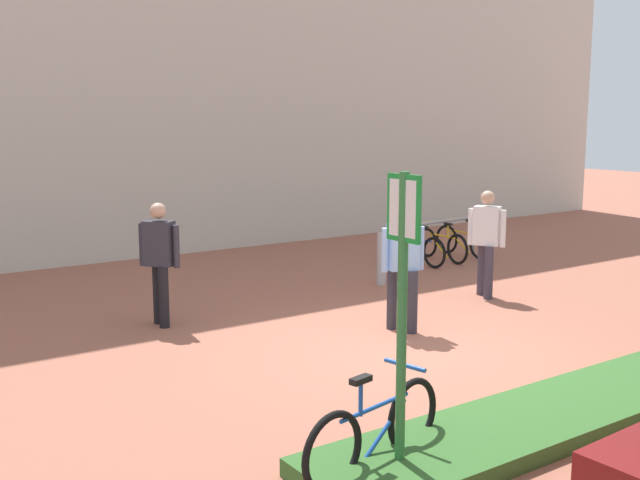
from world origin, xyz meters
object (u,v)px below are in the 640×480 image
Objects in this scene: bike_rack_cluster at (441,243)px; person_shirt_white at (403,260)px; bike_at_sign at (375,430)px; bollard_steel at (381,259)px; person_shirt_blue at (486,237)px; person_suited_dark at (160,256)px; parking_sign_post at (403,282)px.

person_shirt_white is (-4.00, -3.43, 0.63)m from bike_rack_cluster.
bike_at_sign is 0.96× the size of person_shirt_white.
person_shirt_white reaches higher than bollard_steel.
person_shirt_blue is at bearing -120.79° from bike_rack_cluster.
bollard_steel is at bearing 50.40° from bike_at_sign.
person_shirt_white is at bearing -39.42° from person_suited_dark.
bollard_steel is at bearing -156.65° from bike_rack_cluster.
person_suited_dark is at bearing -168.62° from bike_rack_cluster.
person_suited_dark is (-6.57, -1.32, 0.63)m from bike_rack_cluster.
person_suited_dark is at bearing -176.08° from bollard_steel.
parking_sign_post reaches higher than bollard_steel.
person_suited_dark reaches higher than bike_rack_cluster.
bike_at_sign is at bearing -136.84° from bike_rack_cluster.
person_suited_dark is (-4.17, -0.29, 0.53)m from bollard_steel.
person_shirt_white is at bearing -123.66° from bollard_steel.
bike_rack_cluster is 3.19m from person_shirt_blue.
bollard_steel is 0.52× the size of person_suited_dark.
bike_rack_cluster is 1.22× the size of person_shirt_white.
person_shirt_blue is (-1.60, -2.69, 0.63)m from bike_rack_cluster.
bike_at_sign is at bearing -129.60° from bollard_steel.
parking_sign_post is 1.44× the size of person_shirt_blue.
person_suited_dark reaches higher than bollard_steel.
person_shirt_white is at bearing 49.06° from parking_sign_post.
bike_rack_cluster is at bearing 59.21° from person_shirt_blue.
person_suited_dark is at bearing 140.58° from person_shirt_white.
bollard_steel is at bearing 56.34° from person_shirt_white.
bike_at_sign is at bearing -93.46° from person_suited_dark.
person_suited_dark is 5.15m from person_shirt_blue.
parking_sign_post is 1.44× the size of person_shirt_white.
person_suited_dark is at bearing 86.54° from bike_at_sign.
person_shirt_blue is 2.51m from person_shirt_white.
bike_at_sign is 7.02m from bollard_steel.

